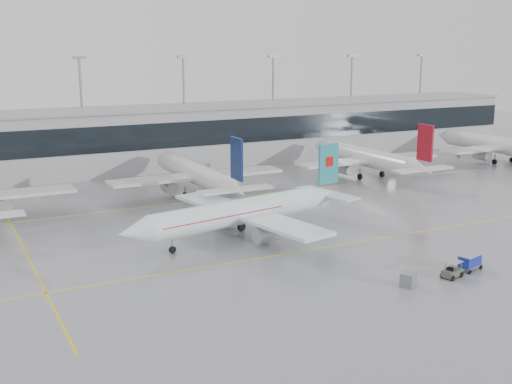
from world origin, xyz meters
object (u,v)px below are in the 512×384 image
baggage_cart (470,261)px  gse_unit (408,280)px  baggage_tug (452,272)px  air_canada_jet (246,211)px

baggage_cart → gse_unit: baggage_cart is taller
baggage_tug → gse_unit: bearing=164.8°
baggage_tug → gse_unit: (-5.97, 0.03, 0.12)m
baggage_tug → gse_unit: baggage_tug is taller
air_canada_jet → gse_unit: 24.88m
baggage_tug → gse_unit: 5.97m
air_canada_jet → baggage_cart: air_canada_jet is taller
baggage_tug → gse_unit: size_ratio=2.50×
air_canada_jet → baggage_tug: size_ratio=9.65×
air_canada_jet → gse_unit: size_ratio=24.11×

